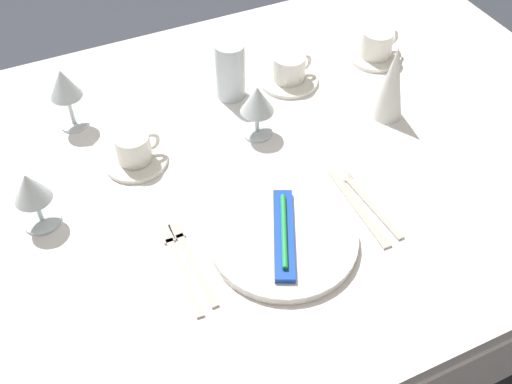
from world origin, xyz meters
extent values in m
plane|color=#383D47|center=(0.00, 0.00, 0.00)|extent=(6.00, 6.00, 0.00)
cube|color=white|center=(0.00, 0.00, 0.72)|extent=(1.80, 1.10, 0.04)
cube|color=white|center=(0.00, 0.55, 0.61)|extent=(1.80, 0.01, 0.18)
cylinder|color=brown|center=(0.80, 0.45, 0.35)|extent=(0.07, 0.07, 0.70)
cylinder|color=white|center=(0.03, -0.23, 0.75)|extent=(0.28, 0.28, 0.02)
cube|color=blue|center=(0.03, -0.23, 0.76)|extent=(0.12, 0.21, 0.01)
cylinder|color=green|center=(0.03, -0.23, 0.78)|extent=(0.08, 0.16, 0.01)
cube|color=beige|center=(-0.14, -0.22, 0.74)|extent=(0.02, 0.17, 0.00)
cube|color=beige|center=(-0.14, -0.12, 0.74)|extent=(0.02, 0.04, 0.00)
cube|color=beige|center=(-0.16, -0.22, 0.74)|extent=(0.02, 0.18, 0.00)
cube|color=beige|center=(-0.16, -0.12, 0.74)|extent=(0.02, 0.04, 0.00)
cube|color=beige|center=(0.20, -0.23, 0.74)|extent=(0.02, 0.18, 0.00)
cube|color=beige|center=(0.20, -0.13, 0.74)|extent=(0.02, 0.06, 0.00)
cube|color=beige|center=(0.23, -0.23, 0.74)|extent=(0.02, 0.18, 0.00)
ellipsoid|color=beige|center=(0.22, -0.13, 0.74)|extent=(0.03, 0.04, 0.01)
cylinder|color=white|center=(0.26, 0.21, 0.74)|extent=(0.14, 0.14, 0.01)
cylinder|color=white|center=(0.26, 0.21, 0.78)|extent=(0.08, 0.08, 0.06)
torus|color=white|center=(0.30, 0.21, 0.78)|extent=(0.04, 0.01, 0.04)
cylinder|color=white|center=(0.51, 0.21, 0.74)|extent=(0.13, 0.13, 0.01)
cylinder|color=white|center=(0.51, 0.21, 0.78)|extent=(0.08, 0.08, 0.07)
torus|color=white|center=(0.54, 0.21, 0.79)|extent=(0.05, 0.01, 0.05)
cylinder|color=white|center=(-0.15, 0.10, 0.74)|extent=(0.13, 0.13, 0.01)
cylinder|color=white|center=(-0.15, 0.10, 0.78)|extent=(0.07, 0.07, 0.06)
torus|color=white|center=(-0.12, 0.10, 0.78)|extent=(0.04, 0.01, 0.04)
cylinder|color=silver|center=(0.12, 0.07, 0.74)|extent=(0.07, 0.07, 0.01)
cylinder|color=silver|center=(0.12, 0.07, 0.77)|extent=(0.01, 0.01, 0.06)
cone|color=silver|center=(0.12, 0.07, 0.83)|extent=(0.07, 0.07, 0.06)
cylinder|color=silver|center=(-0.24, 0.27, 0.74)|extent=(0.06, 0.06, 0.01)
cylinder|color=silver|center=(-0.24, 0.27, 0.78)|extent=(0.01, 0.01, 0.07)
cone|color=silver|center=(-0.24, 0.27, 0.85)|extent=(0.07, 0.07, 0.06)
cylinder|color=silver|center=(-0.36, 0.01, 0.74)|extent=(0.07, 0.07, 0.01)
cylinder|color=silver|center=(-0.36, 0.01, 0.78)|extent=(0.01, 0.01, 0.06)
cone|color=silver|center=(-0.36, 0.01, 0.84)|extent=(0.07, 0.07, 0.06)
cylinder|color=silver|center=(0.12, 0.22, 0.81)|extent=(0.07, 0.07, 0.14)
cone|color=white|center=(0.41, 0.01, 0.83)|extent=(0.07, 0.07, 0.18)
camera|label=1|loc=(-0.31, -0.84, 1.62)|focal=42.67mm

